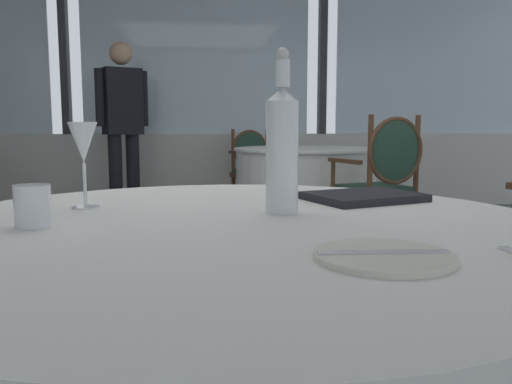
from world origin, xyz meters
TOP-DOWN VIEW (x-y plane):
  - ground_plane at (0.00, 0.00)m, footprint 12.47×12.47m
  - window_wall_far at (-0.00, 3.60)m, footprint 9.16×0.14m
  - side_plate at (0.36, -1.68)m, footprint 0.21×0.21m
  - butter_knife at (0.36, -1.68)m, footprint 0.20×0.02m
  - water_bottle at (0.27, -1.25)m, footprint 0.07×0.07m
  - wine_glass at (-0.19, -1.14)m, footprint 0.07×0.07m
  - water_tumbler at (-0.24, -1.37)m, footprint 0.07×0.07m
  - menu_book at (0.51, -1.08)m, footprint 0.33×0.29m
  - background_table_2 at (0.97, 2.14)m, footprint 1.26×1.26m
  - dining_chair_2_0 at (1.33, 1.14)m, footprint 0.63×0.59m
  - dining_chair_2_1 at (0.61, 3.13)m, footprint 0.63×0.59m
  - diner_person_0 at (-0.72, 2.89)m, footprint 0.47×0.35m

SIDE VIEW (x-z plane):
  - ground_plane at x=0.00m, z-range 0.00..0.00m
  - background_table_2 at x=0.97m, z-range 0.00..0.75m
  - dining_chair_2_1 at x=0.61m, z-range 0.08..0.98m
  - dining_chair_2_0 at x=1.33m, z-range 0.08..1.10m
  - side_plate at x=0.36m, z-range 0.75..0.76m
  - menu_book at x=0.51m, z-range 0.75..0.77m
  - butter_knife at x=0.36m, z-range 0.76..0.76m
  - water_tumbler at x=-0.24m, z-range 0.75..0.83m
  - water_bottle at x=0.27m, z-range 0.72..1.08m
  - wine_glass at x=-0.19m, z-range 0.80..1.00m
  - diner_person_0 at x=-0.72m, z-range 0.13..1.88m
  - window_wall_far at x=0.00m, z-range -0.30..2.66m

